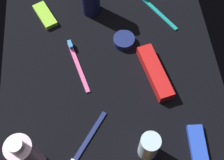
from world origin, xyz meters
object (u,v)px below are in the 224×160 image
(toothbrush_navy, at_px, (85,144))
(cream_tin_left, at_px, (124,40))
(toothbrush_pink, at_px, (77,63))
(snack_bar_lime, at_px, (45,15))
(bodywash_bottle, at_px, (27,157))
(toothpaste_box_red, at_px, (155,72))
(toothbrush_teal, at_px, (155,9))
(deodorant_stick, at_px, (149,146))
(snack_bar_blue, at_px, (198,145))

(toothbrush_navy, xyz_separation_m, cream_tin_left, (0.31, -0.14, 0.00))
(toothbrush_pink, bearing_deg, snack_bar_lime, 26.66)
(bodywash_bottle, relative_size, toothpaste_box_red, 1.11)
(toothbrush_navy, xyz_separation_m, toothpaste_box_red, (0.19, -0.21, 0.01))
(toothbrush_pink, relative_size, toothbrush_teal, 1.11)
(snack_bar_lime, bearing_deg, deodorant_stick, -176.45)
(toothbrush_navy, height_order, cream_tin_left, same)
(toothbrush_teal, height_order, snack_bar_lime, toothbrush_teal)
(toothbrush_navy, bearing_deg, toothbrush_teal, -31.07)
(bodywash_bottle, xyz_separation_m, toothbrush_teal, (0.47, -0.38, -0.08))
(toothbrush_pink, relative_size, toothbrush_navy, 1.15)
(toothbrush_pink, relative_size, toothpaste_box_red, 1.00)
(deodorant_stick, bearing_deg, toothbrush_pink, 30.78)
(deodorant_stick, bearing_deg, toothbrush_navy, 77.50)
(toothbrush_teal, relative_size, snack_bar_blue, 1.52)
(snack_bar_blue, bearing_deg, toothpaste_box_red, 22.09)
(deodorant_stick, relative_size, toothbrush_pink, 0.55)
(toothbrush_pink, distance_m, snack_bar_blue, 0.41)
(toothbrush_pink, distance_m, cream_tin_left, 0.16)
(toothbrush_pink, height_order, cream_tin_left, same)
(toothbrush_teal, bearing_deg, snack_bar_blue, -175.67)
(toothbrush_navy, relative_size, snack_bar_lime, 1.47)
(toothbrush_navy, xyz_separation_m, snack_bar_blue, (-0.03, -0.29, 0.00))
(toothbrush_navy, bearing_deg, snack_bar_blue, -96.36)
(bodywash_bottle, distance_m, snack_bar_lime, 0.48)
(toothbrush_teal, relative_size, snack_bar_lime, 1.52)
(toothpaste_box_red, height_order, cream_tin_left, toothpaste_box_red)
(toothbrush_pink, bearing_deg, snack_bar_blue, -132.87)
(snack_bar_lime, distance_m, cream_tin_left, 0.27)
(toothbrush_teal, bearing_deg, cream_tin_left, 134.68)
(bodywash_bottle, xyz_separation_m, toothpaste_box_red, (0.23, -0.34, -0.07))
(toothbrush_pink, bearing_deg, cream_tin_left, -66.90)
(toothpaste_box_red, relative_size, snack_bar_blue, 1.69)
(deodorant_stick, xyz_separation_m, snack_bar_blue, (0.00, -0.13, -0.04))
(snack_bar_lime, bearing_deg, toothbrush_teal, -117.05)
(toothbrush_pink, height_order, snack_bar_blue, toothbrush_pink)
(bodywash_bottle, xyz_separation_m, deodorant_stick, (0.01, -0.29, -0.04))
(toothbrush_teal, xyz_separation_m, cream_tin_left, (-0.12, 0.12, 0.00))
(toothbrush_navy, distance_m, toothpaste_box_red, 0.28)
(toothpaste_box_red, bearing_deg, toothbrush_pink, 61.38)
(toothpaste_box_red, bearing_deg, toothbrush_navy, 117.48)
(deodorant_stick, relative_size, toothbrush_navy, 0.63)
(toothbrush_navy, height_order, toothpaste_box_red, toothpaste_box_red)
(toothbrush_teal, bearing_deg, toothbrush_pink, 124.06)
(bodywash_bottle, bearing_deg, toothbrush_pink, -22.43)
(deodorant_stick, distance_m, toothbrush_navy, 0.17)
(toothpaste_box_red, height_order, snack_bar_lime, toothpaste_box_red)
(snack_bar_lime, relative_size, cream_tin_left, 1.58)
(snack_bar_lime, bearing_deg, snack_bar_blue, -165.42)
(toothbrush_pink, bearing_deg, toothbrush_teal, -55.94)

